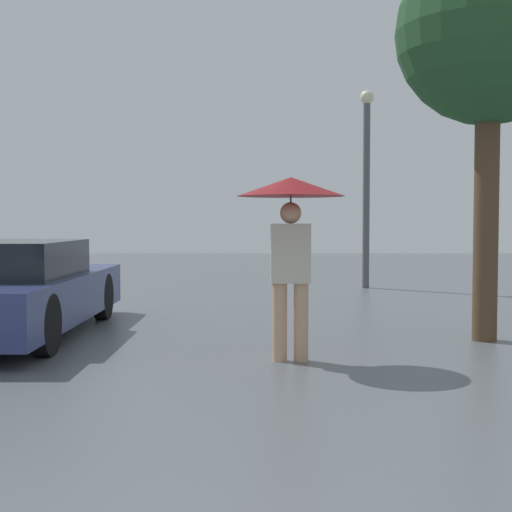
{
  "coord_description": "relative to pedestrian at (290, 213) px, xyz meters",
  "views": [
    {
      "loc": [
        -0.34,
        -1.31,
        1.43
      ],
      "look_at": [
        -0.33,
        5.88,
        1.07
      ],
      "focal_mm": 50.0,
      "sensor_mm": 36.0,
      "label": 1
    }
  ],
  "objects": [
    {
      "name": "parked_car_farthest",
      "position": [
        -3.37,
        1.61,
        -0.93
      ],
      "size": [
        1.79,
        4.56,
        1.18
      ],
      "color": "navy",
      "rests_on": "ground_plane"
    },
    {
      "name": "street_lamp",
      "position": [
        1.98,
        7.89,
        0.92
      ],
      "size": [
        0.29,
        0.29,
        4.16
      ],
      "color": "#515456",
      "rests_on": "ground_plane"
    },
    {
      "name": "tree",
      "position": [
        2.37,
        1.24,
        2.09
      ],
      "size": [
        2.18,
        2.18,
        4.73
      ],
      "color": "brown",
      "rests_on": "ground_plane"
    },
    {
      "name": "pedestrian",
      "position": [
        0.0,
        0.0,
        0.0
      ],
      "size": [
        1.09,
        1.09,
        1.87
      ],
      "color": "tan",
      "rests_on": "ground_plane"
    }
  ]
}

